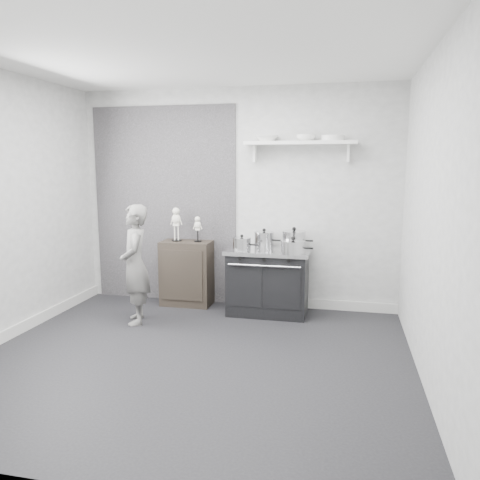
# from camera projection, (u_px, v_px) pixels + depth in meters

# --- Properties ---
(ground) EXTENTS (4.00, 4.00, 0.00)m
(ground) POSITION_uv_depth(u_px,v_px,m) (192.00, 358.00, 4.32)
(ground) COLOR black
(ground) RESTS_ON ground
(room_shell) EXTENTS (4.02, 3.62, 2.71)m
(room_shell) POSITION_uv_depth(u_px,v_px,m) (185.00, 179.00, 4.22)
(room_shell) COLOR #A1A19F
(room_shell) RESTS_ON ground
(wall_shelf) EXTENTS (1.30, 0.26, 0.24)m
(wall_shelf) POSITION_uv_depth(u_px,v_px,m) (300.00, 144.00, 5.44)
(wall_shelf) COLOR white
(wall_shelf) RESTS_ON room_shell
(stove) EXTENTS (0.98, 0.61, 0.78)m
(stove) POSITION_uv_depth(u_px,v_px,m) (268.00, 281.00, 5.58)
(stove) COLOR black
(stove) RESTS_ON ground
(side_cabinet) EXTENTS (0.63, 0.37, 0.82)m
(side_cabinet) POSITION_uv_depth(u_px,v_px,m) (187.00, 273.00, 5.94)
(side_cabinet) COLOR black
(side_cabinet) RESTS_ON ground
(child) EXTENTS (0.49, 0.58, 1.34)m
(child) POSITION_uv_depth(u_px,v_px,m) (135.00, 264.00, 5.21)
(child) COLOR slate
(child) RESTS_ON ground
(pot_front_left) EXTENTS (0.30, 0.21, 0.18)m
(pot_front_left) POSITION_uv_depth(u_px,v_px,m) (242.00, 244.00, 5.46)
(pot_front_left) COLOR #BDBDC0
(pot_front_left) RESTS_ON stove
(pot_back_left) EXTENTS (0.33, 0.24, 0.23)m
(pot_back_left) POSITION_uv_depth(u_px,v_px,m) (264.00, 239.00, 5.66)
(pot_back_left) COLOR #BDBDC0
(pot_back_left) RESTS_ON stove
(pot_back_right) EXTENTS (0.37, 0.28, 0.26)m
(pot_back_right) POSITION_uv_depth(u_px,v_px,m) (294.00, 240.00, 5.56)
(pot_back_right) COLOR #BDBDC0
(pot_back_right) RESTS_ON stove
(pot_front_right) EXTENTS (0.36, 0.28, 0.19)m
(pot_front_right) POSITION_uv_depth(u_px,v_px,m) (293.00, 247.00, 5.24)
(pot_front_right) COLOR #BDBDC0
(pot_front_right) RESTS_ON stove
(skeleton_full) EXTENTS (0.14, 0.09, 0.49)m
(skeleton_full) POSITION_uv_depth(u_px,v_px,m) (176.00, 222.00, 5.86)
(skeleton_full) COLOR silver
(skeleton_full) RESTS_ON side_cabinet
(skeleton_torso) EXTENTS (0.10, 0.07, 0.36)m
(skeleton_torso) POSITION_uv_depth(u_px,v_px,m) (198.00, 227.00, 5.81)
(skeleton_torso) COLOR silver
(skeleton_torso) RESTS_ON side_cabinet
(bowl_large) EXTENTS (0.28, 0.28, 0.07)m
(bowl_large) POSITION_uv_depth(u_px,v_px,m) (267.00, 138.00, 5.51)
(bowl_large) COLOR white
(bowl_large) RESTS_ON wall_shelf
(bowl_small) EXTENTS (0.23, 0.23, 0.07)m
(bowl_small) POSITION_uv_depth(u_px,v_px,m) (306.00, 138.00, 5.41)
(bowl_small) COLOR white
(bowl_small) RESTS_ON wall_shelf
(plate_stack) EXTENTS (0.26, 0.26, 0.06)m
(plate_stack) POSITION_uv_depth(u_px,v_px,m) (333.00, 138.00, 5.35)
(plate_stack) COLOR white
(plate_stack) RESTS_ON wall_shelf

